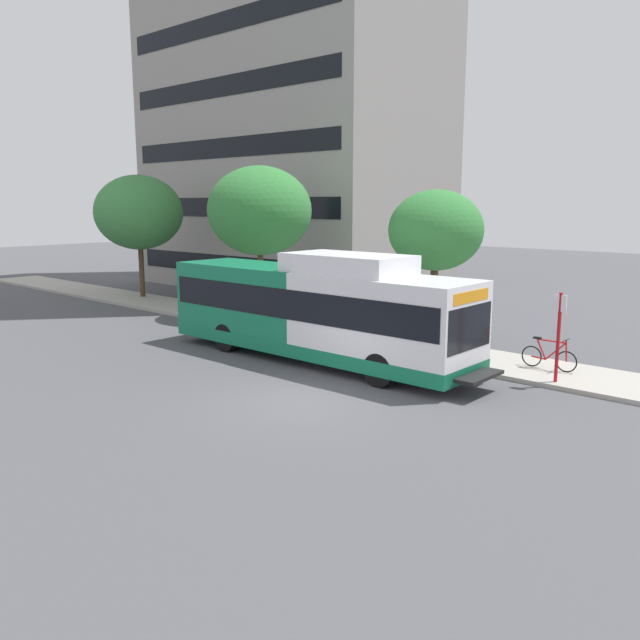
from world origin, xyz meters
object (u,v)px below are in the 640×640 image
bicycle_parked (549,356)px  street_tree_near_stop (436,231)px  street_tree_mid_block (260,211)px  street_tree_far_block (139,213)px  transit_bus (315,310)px  bus_stop_sign_pole (559,331)px

bicycle_parked → street_tree_near_stop: street_tree_near_stop is taller
street_tree_mid_block → street_tree_far_block: size_ratio=1.03×
transit_bus → street_tree_far_block: 17.29m
bus_stop_sign_pole → street_tree_mid_block: street_tree_mid_block is taller
bicycle_parked → street_tree_mid_block: bearing=85.7°
bicycle_parked → transit_bus: bearing=118.3°
bus_stop_sign_pole → street_tree_far_block: size_ratio=0.40×
street_tree_near_stop → bus_stop_sign_pole: bearing=-110.3°
street_tree_near_stop → street_tree_far_block: street_tree_far_block is taller
transit_bus → street_tree_near_stop: size_ratio=2.20×
street_tree_mid_block → street_tree_far_block: 9.00m
bicycle_parked → street_tree_mid_block: (1.05, 14.11, 4.31)m
street_tree_mid_block → bicycle_parked: bearing=-94.3°
bicycle_parked → street_tree_mid_block: street_tree_mid_block is taller
bus_stop_sign_pole → street_tree_near_stop: bearing=69.7°
transit_bus → street_tree_near_stop: bearing=-24.2°
street_tree_near_stop → street_tree_mid_block: (0.33, 9.47, 0.61)m
transit_bus → street_tree_far_block: bearing=76.1°
bicycle_parked → street_tree_near_stop: bearing=81.2°
bicycle_parked → street_tree_mid_block: 14.79m
bicycle_parked → street_tree_far_block: bearing=88.7°
bus_stop_sign_pole → street_tree_near_stop: (1.98, 5.37, 2.60)m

